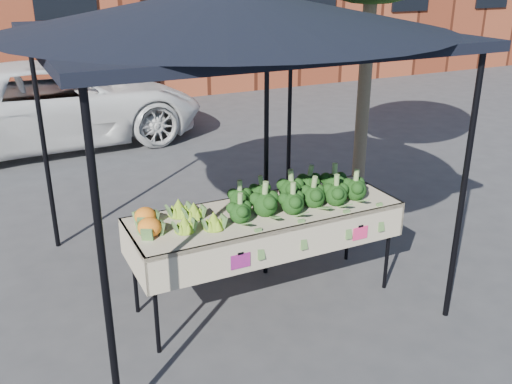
% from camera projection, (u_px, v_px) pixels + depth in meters
% --- Properties ---
extents(ground, '(90.00, 90.00, 0.00)m').
position_uv_depth(ground, '(277.00, 289.00, 5.45)').
color(ground, '#363639').
extents(table, '(2.40, 0.81, 0.90)m').
position_uv_depth(table, '(266.00, 256.00, 5.12)').
color(table, '#BAAA8E').
rests_on(table, ground).
extents(canopy, '(3.16, 3.16, 2.74)m').
position_uv_depth(canopy, '(228.00, 145.00, 5.16)').
color(canopy, black).
rests_on(canopy, ground).
extents(broccoli_heap, '(1.37, 0.57, 0.26)m').
position_uv_depth(broccoli_heap, '(292.00, 190.00, 5.04)').
color(broccoli_heap, black).
rests_on(broccoli_heap, table).
extents(romanesco_cluster, '(0.43, 0.57, 0.20)m').
position_uv_depth(romanesco_cluster, '(192.00, 212.00, 4.67)').
color(romanesco_cluster, '#AABE2B').
rests_on(romanesco_cluster, table).
extents(cauliflower_pair, '(0.23, 0.43, 0.18)m').
position_uv_depth(cauliflower_pair, '(147.00, 219.00, 4.55)').
color(cauliflower_pair, orange).
rests_on(cauliflower_pair, table).
extents(street_tree, '(2.22, 2.22, 4.38)m').
position_uv_depth(street_tree, '(368.00, 33.00, 6.26)').
color(street_tree, '#1E4C14').
rests_on(street_tree, ground).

